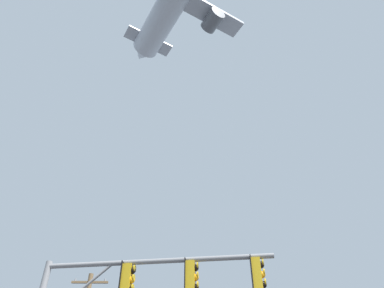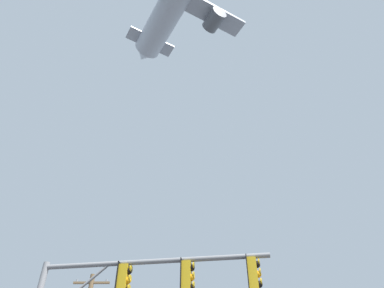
% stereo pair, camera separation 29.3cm
% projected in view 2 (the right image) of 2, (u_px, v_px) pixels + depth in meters
% --- Properties ---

